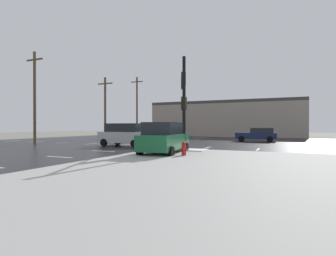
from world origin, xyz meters
TOP-DOWN VIEW (x-y plane):
  - ground_plane at (0.00, 0.00)m, footprint 120.00×120.00m
  - road_asphalt at (0.00, 0.00)m, footprint 44.00×44.00m
  - sidewalk_corner at (12.00, -12.00)m, footprint 18.00×18.00m
  - snow_strip_curbside at (5.00, -4.00)m, footprint 4.00×1.60m
  - lane_markings at (1.20, -1.38)m, footprint 36.15×36.15m
  - traffic_signal_mast at (5.13, -3.24)m, footprint 2.28×5.43m
  - fire_hydrant at (6.64, -7.17)m, footprint 0.48×0.26m
  - strip_building_background at (2.15, 25.74)m, footprint 25.43×8.00m
  - suv_green at (4.94, -6.13)m, footprint 2.53×4.97m
  - sedan_navy at (8.84, 10.85)m, footprint 4.66×2.36m
  - sedan_tan at (-10.52, 10.70)m, footprint 2.18×4.60m
  - suv_silver at (-1.17, -1.34)m, footprint 4.92×2.39m
  - utility_pole_mid at (-11.39, -2.35)m, footprint 2.20×0.28m
  - utility_pole_far at (-9.48, 6.61)m, footprint 2.20×0.28m
  - utility_pole_distant at (-10.99, 17.10)m, footprint 2.20×0.28m

SIDE VIEW (x-z plane):
  - ground_plane at x=0.00m, z-range 0.00..0.00m
  - road_asphalt at x=0.00m, z-range 0.00..0.02m
  - lane_markings at x=1.20m, z-range 0.02..0.03m
  - sidewalk_corner at x=12.00m, z-range 0.00..0.14m
  - snow_strip_curbside at x=5.00m, z-range 0.14..0.20m
  - fire_hydrant at x=6.64m, z-range 0.14..0.93m
  - sedan_navy at x=8.84m, z-range 0.06..1.64m
  - sedan_tan at x=-10.52m, z-range 0.06..1.64m
  - suv_green at x=4.94m, z-range 0.08..2.11m
  - suv_silver at x=-1.17m, z-range 0.08..2.11m
  - strip_building_background at x=2.15m, z-range 0.00..6.07m
  - utility_pole_far at x=-9.48m, z-range 0.21..8.30m
  - traffic_signal_mast at x=5.13m, z-range 1.20..7.57m
  - utility_pole_mid at x=-11.39m, z-range 0.22..9.58m
  - utility_pole_distant at x=-10.99m, z-range 0.22..10.24m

